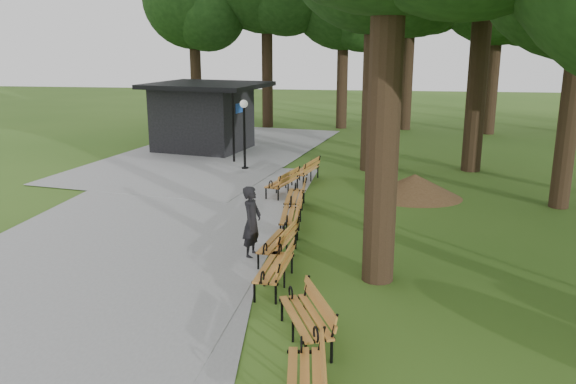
# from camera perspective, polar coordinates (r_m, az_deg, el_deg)

# --- Properties ---
(ground) EXTENTS (100.00, 100.00, 0.00)m
(ground) POSITION_cam_1_polar(r_m,az_deg,el_deg) (13.52, -2.17, -7.77)
(ground) COLOR #305518
(ground) RESTS_ON ground
(path) EXTENTS (12.00, 38.00, 0.06)m
(path) POSITION_cam_1_polar(r_m,az_deg,el_deg) (17.30, -13.57, -3.02)
(path) COLOR gray
(path) RESTS_ON ground
(person) EXTENTS (0.54, 0.71, 1.77)m
(person) POSITION_cam_1_polar(r_m,az_deg,el_deg) (14.18, -3.52, -2.92)
(person) COLOR black
(person) RESTS_ON ground
(kiosk) EXTENTS (5.92, 5.42, 3.19)m
(kiosk) POSITION_cam_1_polar(r_m,az_deg,el_deg) (28.28, -8.28, 7.23)
(kiosk) COLOR black
(kiosk) RESTS_ON ground
(lamp_post) EXTENTS (0.32, 0.32, 2.83)m
(lamp_post) POSITION_cam_1_polar(r_m,az_deg,el_deg) (23.65, -4.28, 7.06)
(lamp_post) COLOR black
(lamp_post) RESTS_ON ground
(dirt_mound) EXTENTS (2.66, 2.66, 0.79)m
(dirt_mound) POSITION_cam_1_polar(r_m,az_deg,el_deg) (20.11, 12.16, 0.60)
(dirt_mound) COLOR #47301C
(dirt_mound) RESTS_ON ground
(bench_0) EXTENTS (0.85, 1.96, 0.88)m
(bench_0) POSITION_cam_1_polar(r_m,az_deg,el_deg) (8.77, 1.63, -17.84)
(bench_0) COLOR #B76F2A
(bench_0) RESTS_ON ground
(bench_1) EXTENTS (1.30, 2.00, 0.88)m
(bench_1) POSITION_cam_1_polar(r_m,az_deg,el_deg) (10.48, 1.67, -12.08)
(bench_1) COLOR #B76F2A
(bench_1) RESTS_ON ground
(bench_2) EXTENTS (0.76, 1.94, 0.88)m
(bench_2) POSITION_cam_1_polar(r_m,az_deg,el_deg) (12.59, -1.35, -7.35)
(bench_2) COLOR #B76F2A
(bench_2) RESTS_ON ground
(bench_3) EXTENTS (0.90, 1.97, 0.88)m
(bench_3) POSITION_cam_1_polar(r_m,az_deg,el_deg) (14.12, -0.99, -4.86)
(bench_3) COLOR #B76F2A
(bench_3) RESTS_ON ground
(bench_4) EXTENTS (0.77, 1.94, 0.88)m
(bench_4) POSITION_cam_1_polar(r_m,az_deg,el_deg) (16.22, 0.28, -2.27)
(bench_4) COLOR #B76F2A
(bench_4) RESTS_ON ground
(bench_5) EXTENTS (0.73, 1.93, 0.88)m
(bench_5) POSITION_cam_1_polar(r_m,az_deg,el_deg) (18.12, 0.68, -0.45)
(bench_5) COLOR #B76F2A
(bench_5) RESTS_ON ground
(bench_6) EXTENTS (1.12, 2.00, 0.88)m
(bench_6) POSITION_cam_1_polar(r_m,az_deg,el_deg) (19.93, -0.57, 0.94)
(bench_6) COLOR #B76F2A
(bench_6) RESTS_ON ground
(bench_7) EXTENTS (1.06, 2.00, 0.88)m
(bench_7) POSITION_cam_1_polar(r_m,az_deg,el_deg) (21.78, 1.69, 2.11)
(bench_7) COLOR #B76F2A
(bench_7) RESTS_ON ground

